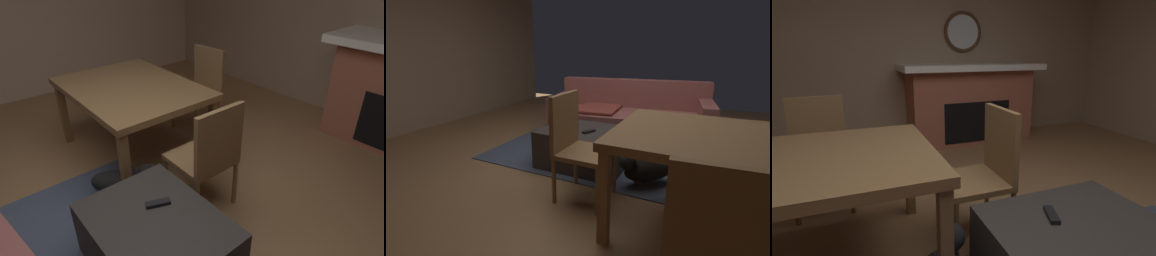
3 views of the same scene
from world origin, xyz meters
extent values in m
plane|color=olive|center=(0.00, 0.00, 0.00)|extent=(8.04, 8.04, 0.00)
cube|color=#2D2826|center=(-0.29, 0.03, 0.21)|extent=(0.93, 0.71, 0.43)
cube|color=black|center=(-0.20, -0.05, 0.44)|extent=(0.11, 0.17, 0.02)
cube|color=brown|center=(1.04, -0.61, 0.71)|extent=(1.44, 1.07, 0.06)
cube|color=brown|center=(0.38, -0.14, 0.34)|extent=(0.07, 0.07, 0.68)
cube|color=brown|center=(1.70, -0.14, 0.34)|extent=(0.07, 0.07, 0.68)
cube|color=brown|center=(0.38, -1.09, 0.34)|extent=(0.07, 0.07, 0.68)
cube|color=brown|center=(1.70, -1.09, 0.34)|extent=(0.07, 0.07, 0.68)
cube|color=brown|center=(1.04, -1.45, 0.43)|extent=(0.47, 0.47, 0.04)
cube|color=brown|center=(1.06, -1.65, 0.69)|extent=(0.44, 0.07, 0.48)
cylinder|color=brown|center=(0.83, -1.26, 0.21)|extent=(0.04, 0.04, 0.41)
cylinder|color=brown|center=(1.23, -1.23, 0.21)|extent=(0.04, 0.04, 0.41)
cylinder|color=brown|center=(0.86, -1.66, 0.21)|extent=(0.04, 0.04, 0.41)
cylinder|color=brown|center=(1.26, -1.63, 0.21)|extent=(0.04, 0.04, 0.41)
cube|color=brown|center=(0.02, -0.61, 0.43)|extent=(0.44, 0.44, 0.04)
cube|color=brown|center=(-0.18, -0.61, 0.69)|extent=(0.04, 0.44, 0.48)
cylinder|color=brown|center=(0.22, -0.41, 0.21)|extent=(0.04, 0.04, 0.41)
cylinder|color=brown|center=(0.22, -0.81, 0.21)|extent=(0.04, 0.04, 0.41)
cylinder|color=brown|center=(-0.18, -0.41, 0.21)|extent=(0.04, 0.04, 0.41)
cylinder|color=brown|center=(-0.18, -0.81, 0.21)|extent=(0.04, 0.04, 0.41)
ellipsoid|color=black|center=(0.47, -0.12, 0.16)|extent=(0.52, 0.51, 0.22)
sphere|color=black|center=(0.30, -0.28, 0.28)|extent=(0.16, 0.16, 0.16)
camera|label=1|loc=(-1.54, 0.78, 1.85)|focal=29.81mm
camera|label=2|loc=(0.95, -2.61, 1.30)|focal=25.81mm
camera|label=3|loc=(0.75, 1.06, 1.29)|focal=26.88mm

